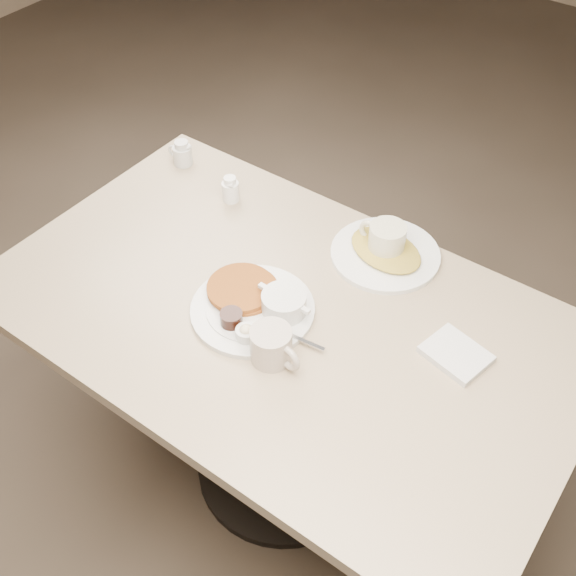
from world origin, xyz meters
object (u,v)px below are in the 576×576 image
Objects in this scene: coffee_mug_near at (272,345)px; creamer_left at (182,154)px; creamer_right at (230,189)px; diner_table at (284,355)px; coffee_mug_far at (385,241)px; main_plate at (257,304)px; hash_plate at (385,253)px.

coffee_mug_near reaches higher than creamer_left.
creamer_left is 1.12× the size of creamer_right.
diner_table is at bearing -34.90° from creamer_right.
diner_table is at bearing -105.87° from coffee_mug_far.
main_plate is at bearing -42.54° from creamer_right.
coffee_mug_far reaches higher than hash_plate.
coffee_mug_near is at bearing -38.73° from main_plate.
coffee_mug_near is 0.84m from creamer_left.
creamer_right reaches higher than main_plate.
main_plate is 0.16m from coffee_mug_near.
coffee_mug_far is at bearing 86.63° from coffee_mug_near.
main_plate is at bearing -112.39° from coffee_mug_far.
coffee_mug_near is at bearing -93.37° from coffee_mug_far.
creamer_left is (-0.63, 0.33, 0.21)m from diner_table.
diner_table is at bearing 31.38° from main_plate.
creamer_right is (-0.46, 0.41, -0.01)m from coffee_mug_near.
diner_table is 0.26m from coffee_mug_near.
diner_table is 10.18× the size of coffee_mug_near.
coffee_mug_near is 1.00× the size of coffee_mug_far.
coffee_mug_far is 1.64× the size of creamer_left.
creamer_left is at bearing -179.94° from hash_plate.
creamer_left is at bearing 147.78° from main_plate.
coffee_mug_far reaches higher than creamer_right.
coffee_mug_far is at bearing 74.13° from diner_table.
diner_table is 0.20m from main_plate.
main_plate is 4.81× the size of creamer_right.
main_plate is 0.40m from coffee_mug_far.
coffee_mug_far reaches higher than coffee_mug_near.
coffee_mug_near is 1.84× the size of creamer_right.
diner_table is 4.11× the size of hash_plate.
hash_plate is at bearing 6.13° from creamer_right.
coffee_mug_far is (0.03, 0.47, 0.00)m from coffee_mug_near.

